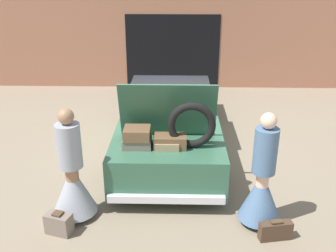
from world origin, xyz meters
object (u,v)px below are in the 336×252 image
(car, at_px, (170,120))
(suitcase_beside_left_person, at_px, (59,223))
(suitcase_beside_right_person, at_px, (275,231))
(person_left, at_px, (73,180))
(person_right, at_px, (262,186))

(car, bearing_deg, suitcase_beside_left_person, -117.54)
(suitcase_beside_left_person, xyz_separation_m, suitcase_beside_right_person, (3.07, -0.06, -0.02))
(car, distance_m, person_left, 2.85)
(person_left, xyz_separation_m, suitcase_beside_right_person, (2.94, -0.49, -0.48))
(car, distance_m, suitcase_beside_right_person, 3.39)
(person_left, relative_size, suitcase_beside_right_person, 3.63)
(person_right, bearing_deg, suitcase_beside_right_person, -159.69)
(car, xyz_separation_m, person_left, (-1.39, -2.49, 0.02))
(suitcase_beside_left_person, distance_m, suitcase_beside_right_person, 3.07)
(car, height_order, person_right, car)
(person_right, distance_m, suitcase_beside_right_person, 0.64)
(car, xyz_separation_m, suitcase_beside_left_person, (-1.52, -2.92, -0.44))
(person_left, xyz_separation_m, person_right, (2.78, -0.10, 0.01))
(person_left, bearing_deg, car, 137.10)
(person_right, height_order, suitcase_beside_right_person, person_right)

